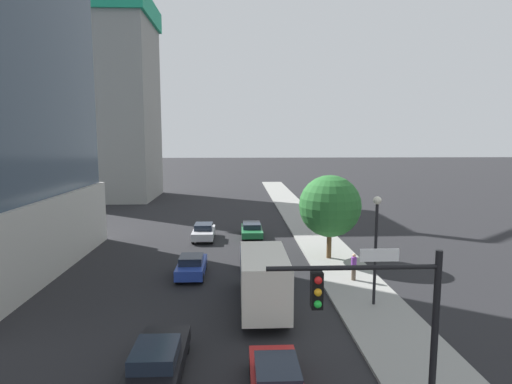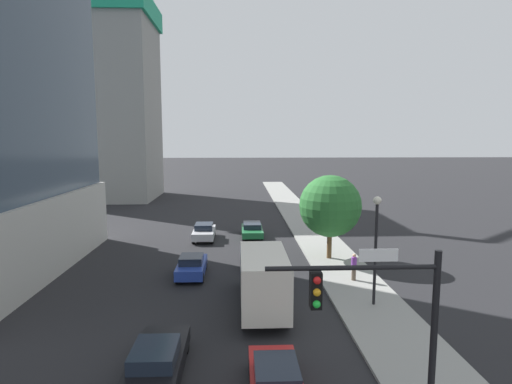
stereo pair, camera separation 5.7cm
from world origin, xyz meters
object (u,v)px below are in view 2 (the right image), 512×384
Objects in this scene: car_blue at (192,266)px; car_green at (252,230)px; street_lamp at (376,235)px; car_black at (158,359)px; traffic_light_pole at (381,313)px; pedestrian_purple_shirt at (354,267)px; car_red at (276,381)px; street_tree at (330,206)px; construction_building at (105,93)px; box_truck at (263,276)px; car_gray at (256,254)px; car_silver at (204,232)px.

car_green is (4.41, 11.26, -0.05)m from car_blue.
street_lamp reaches higher than car_black.
traffic_light_pole reaches higher than pedestrian_purple_shirt.
car_black is (-7.13, 4.07, -3.47)m from traffic_light_pole.
street_lamp is 10.51m from car_red.
street_tree reaches higher than car_blue.
traffic_light_pole is at bearing -103.08° from pedestrian_purple_shirt.
construction_building reaches higher than car_blue.
construction_building is 21.96× the size of pedestrian_purple_shirt.
car_green is 0.56× the size of box_truck.
car_gray is at bearing 73.10° from car_black.
street_lamp reaches higher than car_red.
pedestrian_purple_shirt is (10.45, 10.21, 0.31)m from car_black.
car_black reaches higher than car_blue.
car_blue reaches higher than car_red.
box_truck reaches higher than car_silver.
car_green is (-5.57, 7.92, -3.47)m from street_tree.
street_tree is 0.81× the size of box_truck.
street_tree reaches higher than car_gray.
car_blue is 5.12m from car_gray.
construction_building is 8.43× the size of car_red.
box_truck is at bearing -146.86° from pedestrian_purple_shirt.
car_green is at bearing 90.00° from car_gray.
car_gray is 0.54× the size of box_truck.
street_tree is 1.43× the size of car_green.
box_truck is at bearing -74.44° from car_silver.
traffic_light_pole is 1.32× the size of car_red.
street_lamp is at bearing 31.01° from car_black.
box_truck is at bearing -63.97° from construction_building.
box_truck reaches higher than car_blue.
street_tree is (-0.49, 8.95, 0.10)m from street_lamp.
car_gray is 8.66m from car_green.
car_red is (21.25, -51.40, -15.35)m from construction_building.
car_gray is at bearing 90.00° from box_truck.
car_blue is 7.24m from box_truck.
street_lamp reaches higher than pedestrian_purple_shirt.
car_green is 2.56× the size of pedestrian_purple_shirt.
street_tree is 10.82m from box_truck.
car_blue is at bearing -111.36° from car_green.
car_silver is (-10.46, 15.80, -3.28)m from street_lamp.
traffic_light_pole is 19.52m from street_tree.
traffic_light_pole is 0.99× the size of street_lamp.
pedestrian_purple_shirt reaches higher than car_green.
pedestrian_purple_shirt reaches higher than car_red.
car_green is 14.30m from pedestrian_purple_shirt.
construction_building is at bearing 122.12° from street_lamp.
car_gray is 0.96× the size of car_green.
car_silver is 16.46m from box_truck.
box_truck is (4.41, -15.82, 1.06)m from car_silver.
street_lamp is 1.35× the size of car_green.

